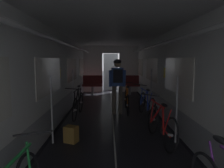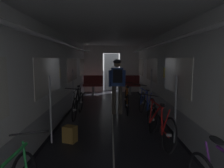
% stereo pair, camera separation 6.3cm
% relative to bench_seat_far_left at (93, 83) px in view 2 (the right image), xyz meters
% --- Properties ---
extents(train_car_shell, '(3.14, 12.34, 2.57)m').
position_rel_bench_seat_far_left_xyz_m(train_car_shell, '(0.90, -4.47, 1.13)').
color(train_car_shell, black).
rests_on(train_car_shell, ground).
extents(bench_seat_far_left, '(0.98, 0.51, 0.95)m').
position_rel_bench_seat_far_left_xyz_m(bench_seat_far_left, '(0.00, 0.00, 0.00)').
color(bench_seat_far_left, gray).
rests_on(bench_seat_far_left, ground).
extents(bench_seat_far_right, '(0.98, 0.51, 0.95)m').
position_rel_bench_seat_far_left_xyz_m(bench_seat_far_right, '(1.80, 0.00, 0.00)').
color(bench_seat_far_right, gray).
rests_on(bench_seat_far_right, ground).
extents(bicycle_black, '(0.44, 1.69, 0.95)m').
position_rel_bench_seat_far_left_xyz_m(bicycle_black, '(-0.14, -3.96, -0.18)').
color(bicycle_black, black).
rests_on(bicycle_black, ground).
extents(bicycle_blue, '(0.49, 1.69, 0.96)m').
position_rel_bench_seat_far_left_xyz_m(bicycle_blue, '(1.91, -4.01, -0.19)').
color(bicycle_blue, black).
rests_on(bicycle_blue, ground).
extents(bicycle_red, '(0.51, 1.70, 0.96)m').
position_rel_bench_seat_far_left_xyz_m(bicycle_red, '(1.86, -5.94, -0.19)').
color(bicycle_red, black).
rests_on(bicycle_red, ground).
extents(person_cyclist_aisle, '(0.54, 0.40, 1.73)m').
position_rel_bench_seat_far_left_xyz_m(person_cyclist_aisle, '(1.06, -3.68, 0.50)').
color(person_cyclist_aisle, brown).
rests_on(person_cyclist_aisle, ground).
extents(bicycle_orange_in_aisle, '(0.44, 1.69, 0.93)m').
position_rel_bench_seat_far_left_xyz_m(bicycle_orange_in_aisle, '(1.38, -3.41, -0.18)').
color(bicycle_orange_in_aisle, black).
rests_on(bicycle_orange_in_aisle, ground).
extents(backpack_on_floor, '(0.32, 0.28, 0.34)m').
position_rel_bench_seat_far_left_xyz_m(backpack_on_floor, '(0.00, -5.92, -0.40)').
color(backpack_on_floor, olive).
rests_on(backpack_on_floor, ground).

